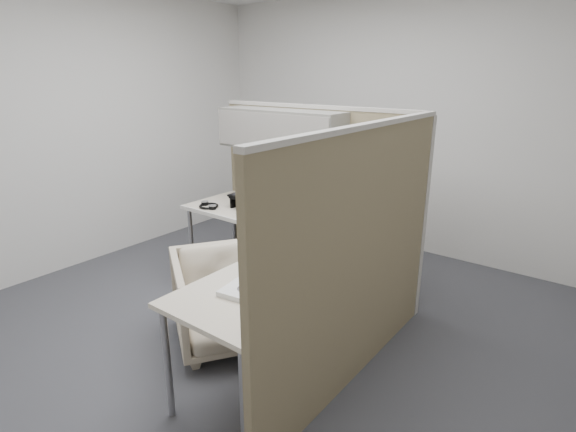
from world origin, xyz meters
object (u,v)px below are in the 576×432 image
Objects in this scene: monitor_left at (328,185)px; keyboard at (306,229)px; desk at (281,241)px; office_chair at (227,295)px.

keyboard is at bearing -101.64° from monitor_left.
desk is 0.67m from monitor_left.
keyboard reaches higher than office_chair.
keyboard reaches higher than desk.
desk is 2.71× the size of office_chair.
office_chair is 1.74× the size of keyboard.
office_chair is at bearing -101.00° from keyboard.
monitor_left is (0.03, 0.59, 0.32)m from desk.
monitor_left is at bearing 87.45° from desk.
office_chair is 1.21m from monitor_left.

